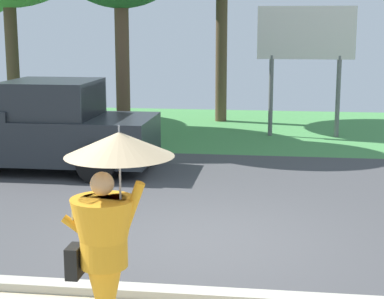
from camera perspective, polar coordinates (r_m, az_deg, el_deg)
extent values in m
cube|color=#424244|center=(11.03, 2.04, -4.90)|extent=(40.00, 8.00, 0.10)
cube|color=#468B48|center=(18.82, 4.48, 1.81)|extent=(40.00, 8.00, 0.10)
cube|color=#B2AD9E|center=(7.26, -1.19, -12.84)|extent=(40.00, 0.24, 0.10)
cone|color=orange|center=(6.06, -7.89, -11.03)|extent=(0.60, 0.60, 1.45)
cylinder|color=orange|center=(5.92, -7.99, -7.44)|extent=(0.44, 0.44, 0.65)
sphere|color=tan|center=(5.79, -8.12, -3.08)|extent=(0.22, 0.22, 0.22)
cylinder|color=orange|center=(5.77, -5.38, -5.02)|extent=(0.24, 0.09, 0.45)
cylinder|color=orange|center=(6.00, -10.36, -6.93)|extent=(0.29, 0.08, 0.24)
cylinder|color=gray|center=(5.74, -6.51, -2.80)|extent=(0.02, 0.02, 0.75)
cone|color=#D1B284|center=(5.67, -6.59, 0.48)|extent=(0.99, 0.99, 0.22)
cylinder|color=gray|center=(5.64, -6.61, 1.68)|extent=(0.02, 0.02, 0.10)
cube|color=beige|center=(6.01, -10.67, -5.94)|extent=(0.02, 0.11, 0.16)
cube|color=black|center=(6.04, -10.56, -9.90)|extent=(0.12, 0.24, 0.30)
cube|color=#23282D|center=(13.75, -14.33, 1.10)|extent=(5.20, 2.00, 0.90)
cube|color=#23282D|center=(13.46, -12.50, 4.20)|extent=(1.80, 1.84, 0.90)
cube|color=#2D3842|center=(13.19, -9.02, 4.19)|extent=(0.10, 1.70, 0.77)
cylinder|color=black|center=(14.21, -6.39, 0.47)|extent=(0.76, 0.28, 0.76)
cylinder|color=black|center=(12.32, -8.64, -1.24)|extent=(0.76, 0.28, 0.76)
cylinder|color=slate|center=(17.47, 7.13, 4.84)|extent=(0.12, 0.12, 2.20)
cylinder|color=slate|center=(17.54, 13.04, 4.66)|extent=(0.12, 0.12, 2.20)
cube|color=silver|center=(17.38, 10.29, 10.33)|extent=(2.60, 0.10, 1.40)
cylinder|color=brown|center=(16.39, -6.29, 7.41)|extent=(0.36, 0.36, 3.89)
cylinder|color=brown|center=(18.81, -15.91, 7.96)|extent=(0.36, 0.36, 4.17)
cylinder|color=brown|center=(19.96, 2.67, 9.49)|extent=(0.36, 0.36, 4.84)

